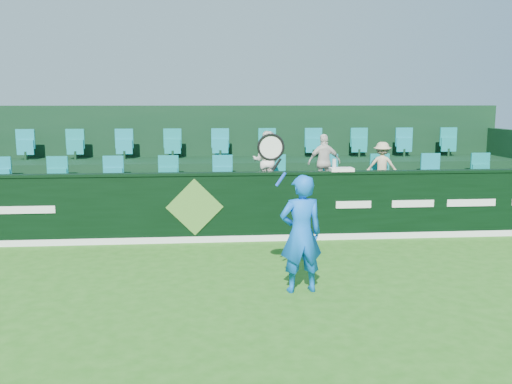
{
  "coord_description": "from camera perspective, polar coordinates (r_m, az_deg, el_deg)",
  "views": [
    {
      "loc": [
        0.22,
        -6.89,
        2.69
      ],
      "look_at": [
        1.08,
        2.8,
        1.15
      ],
      "focal_mm": 40.0,
      "sensor_mm": 36.0,
      "label": 1
    }
  ],
  "objects": [
    {
      "name": "ground",
      "position": [
        7.4,
        -6.6,
        -12.38
      ],
      "size": [
        60.0,
        60.0,
        0.0
      ],
      "primitive_type": "plane",
      "color": "#256618",
      "rests_on": "ground"
    },
    {
      "name": "sponsor_hoarding",
      "position": [
        11.07,
        -6.13,
        -1.54
      ],
      "size": [
        16.0,
        0.25,
        1.35
      ],
      "color": "black",
      "rests_on": "ground"
    },
    {
      "name": "stand_tier_front",
      "position": [
        12.2,
        -6.03,
        -1.87
      ],
      "size": [
        16.0,
        2.0,
        0.8
      ],
      "primitive_type": "cube",
      "color": "black",
      "rests_on": "ground"
    },
    {
      "name": "stand_tier_back",
      "position": [
        14.04,
        -5.93,
        0.59
      ],
      "size": [
        16.0,
        1.8,
        1.3
      ],
      "primitive_type": "cube",
      "color": "black",
      "rests_on": "ground"
    },
    {
      "name": "stand_rear",
      "position": [
        14.41,
        -5.94,
        3.07
      ],
      "size": [
        16.0,
        4.1,
        2.6
      ],
      "color": "black",
      "rests_on": "ground"
    },
    {
      "name": "seat_row_front",
      "position": [
        12.49,
        -6.06,
        1.63
      ],
      "size": [
        13.5,
        0.5,
        0.6
      ],
      "primitive_type": "cube",
      "color": "teal",
      "rests_on": "stand_tier_front"
    },
    {
      "name": "seat_row_back",
      "position": [
        14.23,
        -5.97,
        4.55
      ],
      "size": [
        13.5,
        0.5,
        0.6
      ],
      "primitive_type": "cube",
      "color": "teal",
      "rests_on": "stand_tier_back"
    },
    {
      "name": "tennis_player",
      "position": [
        8.1,
        4.48,
        -4.07
      ],
      "size": [
        1.04,
        0.48,
        2.34
      ],
      "color": "blue",
      "rests_on": "ground"
    },
    {
      "name": "spectator_left",
      "position": [
        12.14,
        1.06,
        3.1
      ],
      "size": [
        0.75,
        0.66,
        1.29
      ],
      "primitive_type": "imported",
      "rotation": [
        0.0,
        0.0,
        2.81
      ],
      "color": "silver",
      "rests_on": "stand_tier_front"
    },
    {
      "name": "spectator_middle",
      "position": [
        12.34,
        6.83,
        2.96
      ],
      "size": [
        0.73,
        0.34,
        1.21
      ],
      "primitive_type": "imported",
      "rotation": [
        0.0,
        0.0,
        3.21
      ],
      "color": "silver",
      "rests_on": "stand_tier_front"
    },
    {
      "name": "spectator_right",
      "position": [
        12.67,
        12.48,
        2.57
      ],
      "size": [
        0.76,
        0.57,
        1.04
      ],
      "primitive_type": "imported",
      "rotation": [
        0.0,
        0.0,
        2.83
      ],
      "color": "#C1B288",
      "rests_on": "stand_tier_front"
    },
    {
      "name": "towel",
      "position": [
        11.28,
        8.55,
        2.25
      ],
      "size": [
        0.45,
        0.29,
        0.07
      ],
      "primitive_type": "cube",
      "color": "white",
      "rests_on": "sponsor_hoarding"
    },
    {
      "name": "drinks_bottle",
      "position": [
        11.24,
        7.83,
        2.69
      ],
      "size": [
        0.08,
        0.08,
        0.24
      ],
      "primitive_type": "cylinder",
      "color": "silver",
      "rests_on": "sponsor_hoarding"
    }
  ]
}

